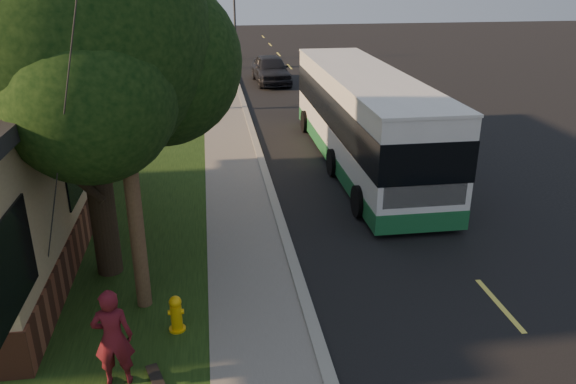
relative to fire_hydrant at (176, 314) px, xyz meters
The scene contains 15 objects.
ground 2.64m from the fire_hydrant, ahead, with size 120.00×120.00×0.00m, color black.
road 11.99m from the fire_hydrant, 56.58° to the left, with size 8.00×80.00×0.01m, color black.
curb 10.34m from the fire_hydrant, 75.43° to the left, with size 0.25×80.00×0.12m, color gray.
sidewalk 10.13m from the fire_hydrant, 80.91° to the left, with size 2.00×80.00×0.08m, color slate.
grass_verge 10.19m from the fire_hydrant, 100.76° to the left, with size 5.00×80.00×0.07m, color black.
fire_hydrant is the anchor object (origin of this frame).
utility_pole 4.37m from the fire_hydrant, 125.38° to the left, with size 2.86×3.21×9.07m.
leafy_tree 5.65m from the fire_hydrant, 120.67° to the left, with size 6.30×6.00×7.80m.
bare_tree_near 18.10m from the fire_hydrant, 92.86° to the left, with size 1.38×1.21×4.31m.
bare_tree_far 30.04m from the fire_hydrant, 90.76° to the left, with size 1.38×1.21×4.03m.
traffic_signal 34.25m from the fire_hydrant, 84.79° to the left, with size 0.18×0.22×5.50m.
transit_bus 11.05m from the fire_hydrant, 56.26° to the left, with size 2.76×11.98×3.24m.
skateboarder 1.70m from the fire_hydrant, 124.56° to the right, with size 0.65×0.43×1.78m, color #52101A.
skateboard_main 1.50m from the fire_hydrant, 101.36° to the right, with size 0.44×0.82×0.07m.
distant_car 24.84m from the fire_hydrant, 79.24° to the left, with size 1.94×4.82×1.64m, color black.
Camera 1 is at (-1.79, -9.21, 6.56)m, focal length 35.00 mm.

